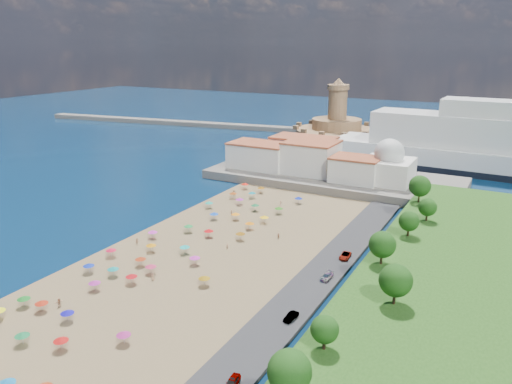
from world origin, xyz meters
The scene contains 11 objects.
ground centered at (0.00, 0.00, 0.00)m, with size 700.00×700.00×0.00m, color #071938.
terrace centered at (10.00, 73.00, 1.50)m, with size 90.00×36.00×3.00m, color #59544C.
jetty centered at (-12.00, 108.00, 1.20)m, with size 18.00×70.00×2.40m, color #59544C.
breakwater centered at (-110.00, 153.00, 1.30)m, with size 200.00×7.00×2.60m, color #59544C.
waterfront_buildings centered at (-3.05, 73.64, 7.88)m, with size 57.00×29.00×11.00m.
domed_building centered at (30.00, 71.00, 8.97)m, with size 16.00×16.00×15.00m.
fortress centered at (-12.00, 138.00, 6.68)m, with size 40.00×40.00×32.40m.
beach_parasols centered at (-1.68, -11.17, 2.15)m, with size 30.13×117.37×2.20m.
beachgoers centered at (-2.02, -1.17, 1.09)m, with size 32.64×97.61×1.81m.
parked_cars centered at (36.00, -10.51, 1.33)m, with size 2.44×55.41×1.32m.
hillside_trees centered at (48.03, -4.87, 10.10)m, with size 13.33×108.04×7.64m.
Camera 1 is at (68.12, -94.28, 48.76)m, focal length 35.00 mm.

